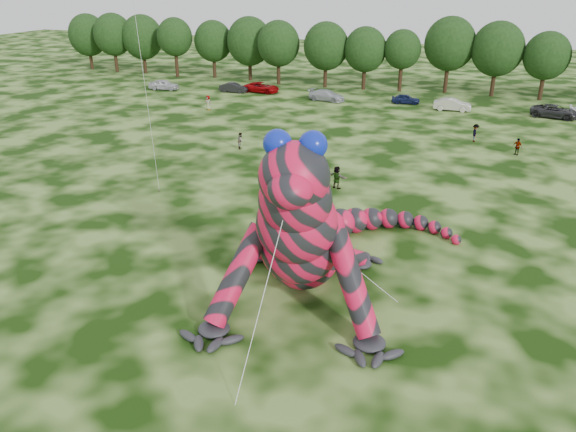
% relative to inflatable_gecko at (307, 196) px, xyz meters
% --- Properties ---
extents(ground, '(240.00, 240.00, 0.00)m').
position_rel_inflatable_gecko_xyz_m(ground, '(-5.55, -0.78, -4.84)').
color(ground, '#16330A').
rests_on(ground, ground).
extents(inflatable_gecko, '(19.85, 22.23, 9.67)m').
position_rel_inflatable_gecko_xyz_m(inflatable_gecko, '(0.00, 0.00, 0.00)').
color(inflatable_gecko, red).
rests_on(inflatable_gecko, ground).
extents(tree_0, '(6.91, 6.22, 9.51)m').
position_rel_inflatable_gecko_xyz_m(tree_0, '(-60.11, 58.45, -0.08)').
color(tree_0, black).
rests_on(tree_0, ground).
extents(tree_1, '(6.74, 6.07, 9.81)m').
position_rel_inflatable_gecko_xyz_m(tree_1, '(-53.90, 57.27, 0.07)').
color(tree_1, black).
rests_on(tree_1, ground).
extents(tree_2, '(7.04, 6.34, 9.64)m').
position_rel_inflatable_gecko_xyz_m(tree_2, '(-48.57, 57.98, -0.01)').
color(tree_2, black).
rests_on(tree_2, ground).
extents(tree_3, '(5.81, 5.23, 9.44)m').
position_rel_inflatable_gecko_xyz_m(tree_3, '(-41.27, 56.29, -0.12)').
color(tree_3, black).
rests_on(tree_3, ground).
extents(tree_4, '(6.22, 5.60, 9.06)m').
position_rel_inflatable_gecko_xyz_m(tree_4, '(-35.19, 57.93, -0.31)').
color(tree_4, black).
rests_on(tree_4, ground).
extents(tree_5, '(7.16, 6.44, 9.80)m').
position_rel_inflatable_gecko_xyz_m(tree_5, '(-28.67, 57.65, 0.06)').
color(tree_5, black).
rests_on(tree_5, ground).
extents(tree_6, '(6.52, 5.86, 9.49)m').
position_rel_inflatable_gecko_xyz_m(tree_6, '(-23.11, 55.90, -0.09)').
color(tree_6, black).
rests_on(tree_6, ground).
extents(tree_7, '(6.68, 6.01, 9.48)m').
position_rel_inflatable_gecko_xyz_m(tree_7, '(-15.63, 56.02, -0.10)').
color(tree_7, black).
rests_on(tree_7, ground).
extents(tree_8, '(6.14, 5.53, 8.94)m').
position_rel_inflatable_gecko_xyz_m(tree_8, '(-9.77, 56.20, -0.36)').
color(tree_8, black).
rests_on(tree_8, ground).
extents(tree_9, '(5.27, 4.74, 8.68)m').
position_rel_inflatable_gecko_xyz_m(tree_9, '(-4.48, 56.56, -0.50)').
color(tree_9, black).
rests_on(tree_9, ground).
extents(tree_10, '(7.09, 6.38, 10.50)m').
position_rel_inflatable_gecko_xyz_m(tree_10, '(1.85, 57.80, 0.42)').
color(tree_10, black).
rests_on(tree_10, ground).
extents(tree_11, '(7.01, 6.31, 10.07)m').
position_rel_inflatable_gecko_xyz_m(tree_11, '(8.24, 57.41, 0.20)').
color(tree_11, black).
rests_on(tree_11, ground).
extents(tree_12, '(5.99, 5.39, 8.97)m').
position_rel_inflatable_gecko_xyz_m(tree_12, '(14.46, 56.96, -0.35)').
color(tree_12, black).
rests_on(tree_12, ground).
extents(car_0, '(4.60, 2.37, 1.50)m').
position_rel_inflatable_gecko_xyz_m(car_0, '(-37.35, 45.71, -4.09)').
color(car_0, silver).
rests_on(car_0, ground).
extents(car_1, '(4.12, 1.49, 1.35)m').
position_rel_inflatable_gecko_xyz_m(car_1, '(-26.81, 47.46, -4.16)').
color(car_1, black).
rests_on(car_1, ground).
extents(car_2, '(5.43, 2.93, 1.45)m').
position_rel_inflatable_gecko_xyz_m(car_2, '(-22.99, 48.81, -4.11)').
color(car_2, '#9B0609').
rests_on(car_2, ground).
extents(car_3, '(5.32, 2.99, 1.45)m').
position_rel_inflatable_gecko_xyz_m(car_3, '(-12.52, 46.40, -4.11)').
color(car_3, '#ADB0B6').
rests_on(car_3, ground).
extents(car_4, '(3.84, 2.00, 1.25)m').
position_rel_inflatable_gecko_xyz_m(car_4, '(-2.24, 48.22, -4.21)').
color(car_4, '#121B43').
rests_on(car_4, ground).
extents(car_5, '(4.60, 1.73, 1.50)m').
position_rel_inflatable_gecko_xyz_m(car_5, '(3.89, 46.08, -4.09)').
color(car_5, beige).
rests_on(car_5, ground).
extents(car_6, '(5.82, 3.51, 1.51)m').
position_rel_inflatable_gecko_xyz_m(car_6, '(15.66, 46.39, -4.08)').
color(car_6, '#28282B').
rests_on(car_6, ground).
extents(spectator_5, '(1.77, 1.15, 1.83)m').
position_rel_inflatable_gecko_xyz_m(spectator_5, '(-2.19, 14.32, -3.92)').
color(spectator_5, gray).
rests_on(spectator_5, ground).
extents(spectator_4, '(1.01, 0.81, 1.80)m').
position_rel_inflatable_gecko_xyz_m(spectator_4, '(-24.93, 36.00, -3.94)').
color(spectator_4, gray).
rests_on(spectator_4, ground).
extents(spectator_1, '(0.78, 0.91, 1.60)m').
position_rel_inflatable_gecko_xyz_m(spectator_1, '(-13.94, 21.77, -4.03)').
color(spectator_1, gray).
rests_on(spectator_1, ground).
extents(spectator_2, '(0.68, 1.18, 1.83)m').
position_rel_inflatable_gecko_xyz_m(spectator_2, '(7.36, 32.19, -3.92)').
color(spectator_2, gray).
rests_on(spectator_2, ground).
extents(spectator_3, '(1.00, 0.86, 1.60)m').
position_rel_inflatable_gecko_xyz_m(spectator_3, '(11.34, 28.89, -4.03)').
color(spectator_3, gray).
rests_on(spectator_3, ground).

